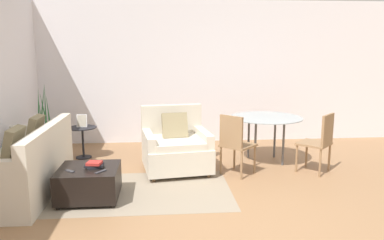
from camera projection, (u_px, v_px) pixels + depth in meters
The scene contains 15 objects.
ground_plane at pixel (233, 218), 4.09m from camera, with size 20.00×20.00×0.00m, color #936B47.
wall_back at pixel (200, 72), 7.33m from camera, with size 12.00×0.06×2.75m.
area_rug at pixel (136, 191), 4.86m from camera, with size 2.46×1.47×0.01m.
couch at pixel (23, 169), 4.78m from camera, with size 0.91×1.96×0.93m.
armchair at pixel (176, 147), 5.67m from camera, with size 1.08×1.06×0.96m.
ottoman at pixel (89, 182), 4.59m from camera, with size 0.72×0.69×0.40m.
book_stack at pixel (94, 165), 4.55m from camera, with size 0.22×0.17×0.08m.
tv_remote_primary at pixel (70, 171), 4.43m from camera, with size 0.13×0.12×0.01m.
tv_remote_secondary at pixel (101, 171), 4.41m from camera, with size 0.13×0.15×0.01m.
potted_plant at pixel (46, 144), 6.20m from camera, with size 0.38×0.38×1.29m.
side_table at pixel (83, 136), 6.31m from camera, with size 0.48×0.48×0.53m.
picture_frame at pixel (82, 121), 6.26m from camera, with size 0.17×0.08×0.22m.
dining_table at pixel (266, 122), 6.05m from camera, with size 1.16×1.16×0.74m.
dining_chair_near_left at pixel (235, 141), 5.41m from camera, with size 0.59×0.59×0.90m.
dining_chair_near_right at pixel (320, 139), 5.51m from camera, with size 0.59×0.59×0.90m.
Camera 1 is at (-0.77, -3.76, 1.82)m, focal length 35.00 mm.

